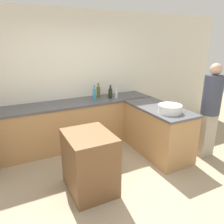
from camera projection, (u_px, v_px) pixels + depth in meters
name	position (u px, v px, depth m)	size (l,w,h in m)	color
ground_plane	(117.00, 192.00, 3.18)	(14.00, 14.00, 0.00)	tan
wall_back	(70.00, 78.00, 4.55)	(8.00, 0.06, 2.70)	silver
counter_back	(78.00, 123.00, 4.53)	(3.19, 0.67, 0.93)	tan
counter_peninsula	(157.00, 130.00, 4.19)	(0.69, 1.45, 0.93)	tan
island_table	(90.00, 162.00, 3.12)	(0.62, 0.76, 0.88)	brown
mixing_bowl	(170.00, 109.00, 3.70)	(0.40, 0.40, 0.14)	white
wine_bottle_dark	(111.00, 93.00, 4.62)	(0.08, 0.08, 0.28)	black
hot_sauce_bottle	(110.00, 93.00, 4.79)	(0.07, 0.07, 0.20)	red
vinegar_bottle_clear	(116.00, 93.00, 4.63)	(0.06, 0.06, 0.28)	silver
olive_oil_bottle	(98.00, 91.00, 4.72)	(0.07, 0.07, 0.30)	#475B1E
dish_soap_bottle	(94.00, 94.00, 4.45)	(0.06, 0.06, 0.32)	#338CBF
person_at_peninsula	(210.00, 108.00, 3.93)	(0.33, 0.33, 1.74)	#ADA38E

